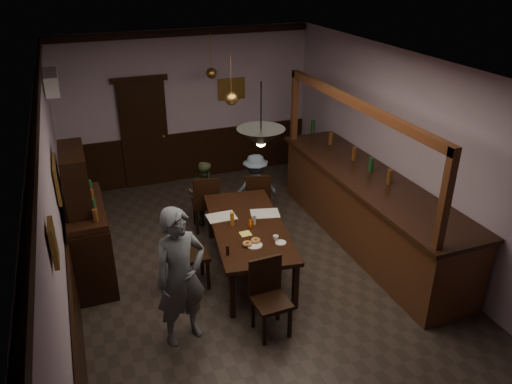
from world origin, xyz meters
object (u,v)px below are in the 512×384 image
pendant_iron (261,138)px  dining_table (248,229)px  coffee_cup (276,238)px  soda_can (251,224)px  person_standing (181,277)px  bar_counter (368,208)px  chair_side (184,250)px  pendant_brass_mid (231,99)px  chair_near (269,293)px  chair_far_right (258,197)px  person_seated_right (255,187)px  pendant_brass_far (211,73)px  chair_far_left (206,201)px  person_seated_left (204,193)px  sideboard (87,228)px

pendant_iron → dining_table: bearing=81.5°
dining_table → coffee_cup: (0.20, -0.55, 0.11)m
coffee_cup → soda_can: bearing=120.2°
person_standing → bar_counter: (3.26, 1.13, -0.27)m
chair_side → coffee_cup: size_ratio=13.33×
pendant_iron → pendant_brass_mid: same height
chair_near → chair_side: size_ratio=0.92×
coffee_cup → soda_can: soda_can is taller
chair_far_right → person_seated_right: (0.06, 0.27, 0.06)m
chair_near → pendant_brass_far: 4.54m
chair_near → chair_side: 1.44m
chair_far_left → soda_can: size_ratio=8.40×
person_seated_left → person_seated_right: 0.90m
chair_side → soda_can: (0.97, -0.01, 0.23)m
coffee_cup → chair_side: bearing=166.0°
chair_near → bar_counter: bar_counter is taller
soda_can → pendant_brass_far: size_ratio=0.15×
chair_side → bar_counter: (3.00, 0.12, 0.03)m
dining_table → chair_side: (-0.96, -0.07, -0.10)m
chair_far_right → person_standing: 2.95m
chair_far_left → chair_near: size_ratio=1.03×
chair_near → person_seated_right: (0.88, 2.77, 0.06)m
chair_far_right → chair_near: (-0.82, -2.50, 0.00)m
chair_far_left → pendant_brass_mid: (0.41, -0.22, 1.75)m
person_standing → soda_can: size_ratio=14.69×
person_seated_right → pendant_brass_far: bearing=-71.2°
sideboard → pendant_brass_far: pendant_brass_far is taller
sideboard → pendant_iron: (2.04, -1.45, 1.56)m
pendant_brass_far → chair_side: bearing=-114.2°
chair_side → pendant_brass_mid: bearing=-41.7°
person_seated_left → chair_near: bearing=107.2°
chair_far_right → coffee_cup: size_ratio=12.19×
coffee_cup → sideboard: size_ratio=0.04×
person_seated_right → pendant_brass_mid: bearing=40.8°
chair_far_left → person_seated_right: 0.94m
dining_table → person_seated_right: 1.62m
person_seated_right → pendant_brass_mid: size_ratio=1.47×
pendant_brass_mid → person_standing: bearing=-122.2°
chair_near → sideboard: 2.78m
chair_side → person_standing: person_standing is taller
sideboard → pendant_iron: size_ratio=2.58×
coffee_cup → soda_can: 0.50m
dining_table → chair_side: size_ratio=2.18×
chair_far_left → person_seated_right: size_ratio=0.85×
dining_table → sideboard: size_ratio=1.18×
bar_counter → pendant_iron: (-2.16, -0.84, 1.74)m
chair_far_left → bar_counter: bar_counter is taller
dining_table → bar_counter: bearing=1.5°
chair_near → person_seated_right: 2.91m
person_seated_right → pendant_brass_far: pendant_brass_far is taller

